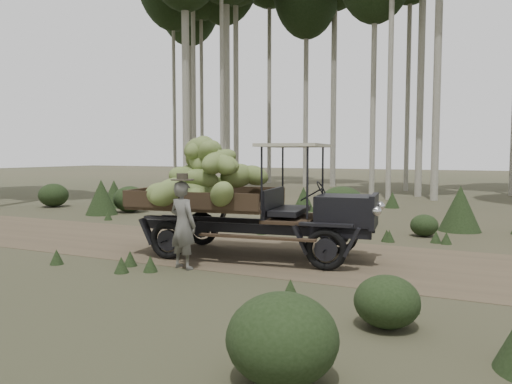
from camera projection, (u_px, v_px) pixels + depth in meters
ground at (216, 248)px, 11.41m from camera, size 120.00×120.00×0.00m
dirt_track at (216, 248)px, 11.41m from camera, size 70.00×4.00×0.01m
banana_truck at (225, 184)px, 10.58m from camera, size 5.33×2.83×2.59m
farmer at (183, 224)px, 9.34m from camera, size 0.68×0.53×1.80m
undergrowth at (181, 225)px, 11.52m from camera, size 23.17×22.46×1.40m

